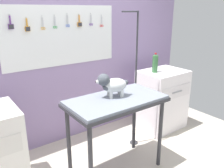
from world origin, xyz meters
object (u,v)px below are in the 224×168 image
object	(u,v)px
soda_bottle	(155,63)
grooming_arm	(135,87)
cabinet_right	(162,100)
grooming_table	(116,107)
dog	(112,84)

from	to	relation	value
soda_bottle	grooming_arm	bearing A→B (deg)	-163.69
cabinet_right	soda_bottle	xyz separation A→B (m)	(-0.16, 0.03, 0.59)
grooming_table	dog	distance (m)	0.25
grooming_arm	dog	distance (m)	0.64
grooming_arm	dog	bearing A→B (deg)	-156.31
soda_bottle	dog	bearing A→B (deg)	-159.76
grooming_arm	soda_bottle	bearing A→B (deg)	16.31
grooming_arm	soda_bottle	world-z (taller)	grooming_arm
grooming_table	grooming_arm	xyz separation A→B (m)	(0.54, 0.30, 0.03)
dog	soda_bottle	distance (m)	1.13
grooming_arm	soda_bottle	size ratio (longest dim) A/B	6.25
grooming_table	soda_bottle	world-z (taller)	soda_bottle
grooming_table	grooming_arm	size ratio (longest dim) A/B	0.60
grooming_arm	cabinet_right	size ratio (longest dim) A/B	1.94
grooming_arm	grooming_table	bearing A→B (deg)	-150.50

